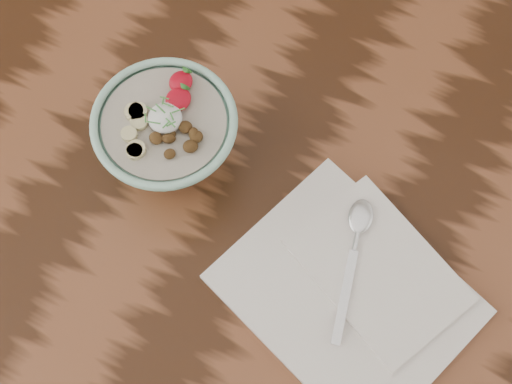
% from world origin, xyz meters
% --- Properties ---
extents(table, '(1.60, 0.90, 0.75)m').
position_xyz_m(table, '(0.00, 0.00, 0.66)').
color(table, '#321A0C').
rests_on(table, ground).
extents(breakfast_bowl, '(0.17, 0.17, 0.11)m').
position_xyz_m(breakfast_bowl, '(-0.12, -0.06, 0.81)').
color(breakfast_bowl, '#98CDB6').
rests_on(breakfast_bowl, table).
extents(napkin, '(0.33, 0.30, 0.02)m').
position_xyz_m(napkin, '(0.16, -0.12, 0.76)').
color(napkin, white).
rests_on(napkin, table).
extents(spoon, '(0.06, 0.18, 0.01)m').
position_xyz_m(spoon, '(0.14, -0.06, 0.77)').
color(spoon, silver).
rests_on(spoon, napkin).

